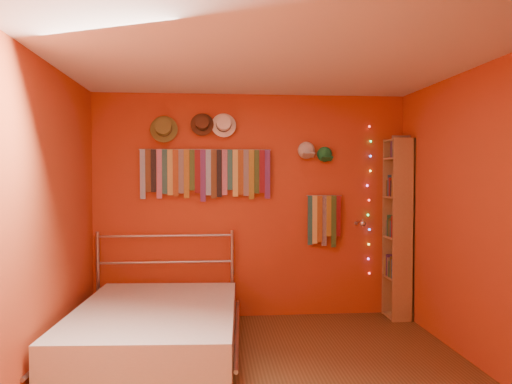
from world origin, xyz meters
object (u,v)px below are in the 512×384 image
object	(u,v)px
reading_lamp	(362,223)
bed	(156,329)
tie_rack	(206,172)
bookshelf	(401,227)

from	to	relation	value
reading_lamp	bed	world-z (taller)	reading_lamp
tie_rack	bed	size ratio (longest dim) A/B	0.70
bookshelf	bed	size ratio (longest dim) A/B	0.96
bookshelf	bed	xyz separation A→B (m)	(-2.61, -0.91, -0.79)
reading_lamp	bookshelf	size ratio (longest dim) A/B	0.15
tie_rack	bookshelf	bearing A→B (deg)	-4.08
reading_lamp	bed	xyz separation A→B (m)	(-2.15, -0.90, -0.84)
bookshelf	reading_lamp	bearing A→B (deg)	-178.46
bed	reading_lamp	bearing A→B (deg)	26.14
reading_lamp	bed	size ratio (longest dim) A/B	0.14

